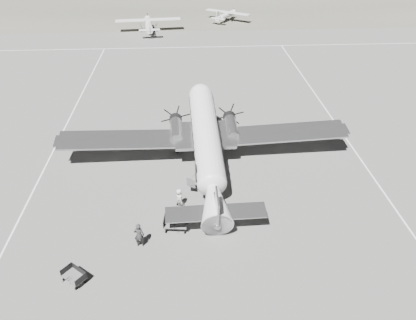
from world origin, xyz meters
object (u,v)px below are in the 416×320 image
object	(u,v)px
light_plane_right	(227,16)
ground_crew	(139,235)
baggage_cart_near	(176,224)
light_plane_left	(149,25)
dc3_airliner	(207,144)
ramp_agent	(180,208)
passenger	(179,198)
baggage_cart_far	(74,276)

from	to	relation	value
light_plane_right	ground_crew	xyz separation A→B (m)	(-12.48, -63.57, -0.00)
light_plane_right	baggage_cart_near	world-z (taller)	light_plane_right
light_plane_left	ground_crew	world-z (taller)	light_plane_left
dc3_airliner	ramp_agent	xyz separation A→B (m)	(-2.49, -6.59, -1.86)
baggage_cart_near	passenger	world-z (taller)	passenger
ground_crew	passenger	size ratio (longest dim) A/B	1.21
dc3_airliner	light_plane_left	distance (m)	47.40
baggage_cart_near	dc3_airliner	bearing A→B (deg)	77.16
baggage_cart_near	baggage_cart_far	distance (m)	8.04
ramp_agent	baggage_cart_near	bearing A→B (deg)	-162.09
light_plane_right	baggage_cart_far	bearing A→B (deg)	-70.01
dc3_airliner	ground_crew	xyz separation A→B (m)	(-5.36, -9.70, -1.62)
baggage_cart_far	passenger	size ratio (longest dim) A/B	0.97
baggage_cart_near	ground_crew	xyz separation A→B (m)	(-2.57, -1.60, 0.48)
dc3_airliner	baggage_cart_near	bearing A→B (deg)	-110.65
light_plane_left	baggage_cart_near	xyz separation A→B (m)	(5.47, -54.75, -0.74)
light_plane_right	ramp_agent	world-z (taller)	light_plane_right
baggage_cart_near	passenger	size ratio (longest dim) A/B	1.12
ramp_agent	passenger	size ratio (longest dim) A/B	0.93
light_plane_left	ramp_agent	size ratio (longest dim) A/B	7.84
dc3_airliner	passenger	world-z (taller)	dc3_airliner
light_plane_left	passenger	bearing A→B (deg)	-89.46
light_plane_left	baggage_cart_far	size ratio (longest dim) A/B	7.54
light_plane_right	light_plane_left	bearing A→B (deg)	-120.97
baggage_cart_far	ground_crew	bearing A→B (deg)	76.59
light_plane_left	light_plane_right	bearing A→B (deg)	19.38
dc3_airliner	baggage_cart_near	size ratio (longest dim) A/B	14.75
ground_crew	baggage_cart_far	bearing A→B (deg)	41.02
dc3_airliner	light_plane_left	world-z (taller)	dc3_airliner
dc3_airliner	light_plane_right	world-z (taller)	dc3_airliner
dc3_airliner	baggage_cart_near	xyz separation A→B (m)	(-2.80, -8.10, -2.10)
light_plane_left	passenger	world-z (taller)	light_plane_left
light_plane_right	passenger	xyz separation A→B (m)	(-9.64, -59.26, -0.18)
passenger	ground_crew	bearing A→B (deg)	127.95
light_plane_left	ground_crew	size ratio (longest dim) A/B	6.02
dc3_airliner	baggage_cart_far	distance (m)	15.96
baggage_cart_near	light_plane_left	bearing A→B (deg)	101.91
light_plane_left	baggage_cart_far	bearing A→B (deg)	-96.82
ramp_agent	light_plane_right	bearing A→B (deg)	20.25
light_plane_right	ramp_agent	bearing A→B (deg)	-65.14
light_plane_left	baggage_cart_near	size ratio (longest dim) A/B	6.50
dc3_airliner	light_plane_left	size ratio (longest dim) A/B	2.27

